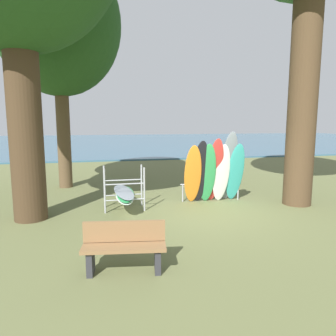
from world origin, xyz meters
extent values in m
plane|color=#60663D|center=(0.00, 0.00, 0.00)|extent=(80.00, 80.00, 0.00)
cube|color=#38607A|center=(0.00, 30.02, 0.05)|extent=(80.00, 36.00, 0.10)
cylinder|color=#42301E|center=(-4.62, 0.50, 2.77)|extent=(0.83, 0.83, 5.53)
cylinder|color=#4C3823|center=(3.07, 0.38, 3.67)|extent=(0.84, 0.84, 7.34)
cylinder|color=brown|center=(-4.13, 4.53, 2.30)|extent=(0.50, 0.50, 4.60)
ellipsoid|color=#234C1E|center=(-4.13, 4.53, 6.02)|extent=(4.49, 4.49, 5.17)
ellipsoid|color=orange|center=(-0.07, 1.06, 0.92)|extent=(0.61, 0.71, 1.84)
ellipsoid|color=black|center=(0.16, 1.05, 0.99)|extent=(0.56, 0.69, 1.97)
ellipsoid|color=#339E56|center=(0.39, 1.05, 0.94)|extent=(0.61, 0.71, 1.88)
ellipsoid|color=red|center=(0.62, 1.05, 1.02)|extent=(0.56, 0.79, 2.04)
ellipsoid|color=white|center=(0.85, 1.04, 0.93)|extent=(0.56, 0.60, 1.86)
ellipsoid|color=gray|center=(1.08, 1.04, 1.12)|extent=(0.65, 0.95, 2.24)
ellipsoid|color=#38B2AD|center=(1.31, 1.04, 0.94)|extent=(0.58, 0.76, 1.87)
cylinder|color=#9EA0A5|center=(-0.29, 1.40, 0.28)|extent=(0.04, 0.04, 0.55)
cylinder|color=#9EA0A5|center=(1.53, 1.26, 0.28)|extent=(0.04, 0.04, 0.55)
cylinder|color=#9EA0A5|center=(0.62, 1.33, 0.55)|extent=(1.98, 0.20, 0.04)
cylinder|color=#9EA0A5|center=(-2.72, 0.63, 0.62)|extent=(0.05, 0.05, 1.25)
cylinder|color=#9EA0A5|center=(-1.62, 0.63, 0.62)|extent=(0.05, 0.05, 1.25)
cylinder|color=#9EA0A5|center=(-2.72, 1.23, 0.62)|extent=(0.05, 0.05, 1.25)
cylinder|color=#9EA0A5|center=(-1.62, 1.23, 0.62)|extent=(0.05, 0.05, 1.25)
cylinder|color=#9EA0A5|center=(-2.17, 0.63, 0.35)|extent=(1.10, 0.04, 0.04)
cylinder|color=#9EA0A5|center=(-2.17, 0.63, 0.80)|extent=(1.10, 0.04, 0.04)
cylinder|color=#9EA0A5|center=(-2.17, 1.23, 0.35)|extent=(1.10, 0.04, 0.04)
cylinder|color=#9EA0A5|center=(-2.17, 1.23, 0.80)|extent=(1.10, 0.04, 0.04)
ellipsoid|color=white|center=(-2.16, 0.93, 0.40)|extent=(0.53, 2.11, 0.06)
ellipsoid|color=#339E56|center=(-2.13, 0.93, 0.46)|extent=(0.62, 2.12, 0.06)
ellipsoid|color=gray|center=(-2.18, 0.93, 0.52)|extent=(0.64, 2.13, 0.06)
cube|color=#2D2D33|center=(-3.02, -2.92, 0.21)|extent=(0.14, 0.33, 0.42)
cube|color=#2D2D33|center=(-1.91, -3.07, 0.21)|extent=(0.14, 0.33, 0.42)
cube|color=olive|center=(-2.47, -3.00, 0.45)|extent=(1.44, 0.58, 0.06)
cube|color=olive|center=(-2.45, -2.82, 0.67)|extent=(1.40, 0.25, 0.36)
camera|label=1|loc=(-2.82, -8.08, 2.55)|focal=33.92mm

